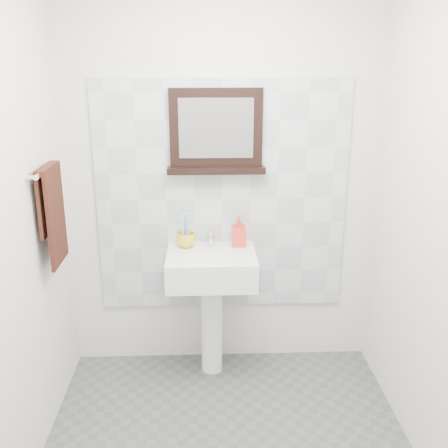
{
  "coord_description": "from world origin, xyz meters",
  "views": [
    {
      "loc": [
        -0.11,
        -2.16,
        2.02
      ],
      "look_at": [
        -0.01,
        0.55,
        1.15
      ],
      "focal_mm": 42.0,
      "sensor_mm": 36.0,
      "label": 1
    }
  ],
  "objects_px": {
    "toothbrush_cup": "(186,240)",
    "framed_mirror": "(216,133)",
    "pedestal_sink": "(211,280)",
    "hand_towel": "(52,208)",
    "soap_dispenser": "(239,231)"
  },
  "relations": [
    {
      "from": "toothbrush_cup",
      "to": "framed_mirror",
      "type": "xyz_separation_m",
      "value": [
        0.2,
        0.08,
        0.66
      ]
    },
    {
      "from": "toothbrush_cup",
      "to": "hand_towel",
      "type": "relative_size",
      "value": 0.22
    },
    {
      "from": "pedestal_sink",
      "to": "soap_dispenser",
      "type": "bearing_deg",
      "value": 34.23
    },
    {
      "from": "framed_mirror",
      "to": "hand_towel",
      "type": "distance_m",
      "value": 1.07
    },
    {
      "from": "toothbrush_cup",
      "to": "framed_mirror",
      "type": "distance_m",
      "value": 0.7
    },
    {
      "from": "soap_dispenser",
      "to": "pedestal_sink",
      "type": "bearing_deg",
      "value": -145.8
    },
    {
      "from": "toothbrush_cup",
      "to": "hand_towel",
      "type": "distance_m",
      "value": 0.87
    },
    {
      "from": "framed_mirror",
      "to": "soap_dispenser",
      "type": "bearing_deg",
      "value": -25.04
    },
    {
      "from": "framed_mirror",
      "to": "toothbrush_cup",
      "type": "bearing_deg",
      "value": -158.09
    },
    {
      "from": "framed_mirror",
      "to": "hand_towel",
      "type": "bearing_deg",
      "value": -153.31
    },
    {
      "from": "soap_dispenser",
      "to": "framed_mirror",
      "type": "relative_size",
      "value": 0.32
    },
    {
      "from": "pedestal_sink",
      "to": "hand_towel",
      "type": "xyz_separation_m",
      "value": [
        -0.87,
        -0.27,
        0.56
      ]
    },
    {
      "from": "toothbrush_cup",
      "to": "soap_dispenser",
      "type": "distance_m",
      "value": 0.34
    },
    {
      "from": "framed_mirror",
      "to": "hand_towel",
      "type": "relative_size",
      "value": 1.1
    },
    {
      "from": "soap_dispenser",
      "to": "toothbrush_cup",
      "type": "bearing_deg",
      "value": -177.68
    }
  ]
}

